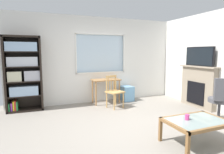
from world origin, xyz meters
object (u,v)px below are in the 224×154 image
at_px(bookshelf, 23,72).
at_px(fireplace, 198,86).
at_px(desk_under_window, 106,84).
at_px(tv, 199,56).
at_px(plastic_drawer_unit, 127,93).
at_px(wooden_chair, 114,91).
at_px(coffee_table, 196,123).
at_px(office_chair, 221,98).
at_px(sippy_cup, 187,117).

relative_size(bookshelf, fireplace, 1.63).
distance_m(bookshelf, desk_under_window, 2.30).
height_order(bookshelf, fireplace, bookshelf).
bearing_deg(tv, plastic_drawer_unit, 137.85).
bearing_deg(wooden_chair, tv, -20.39).
bearing_deg(coffee_table, bookshelf, 131.47).
bearing_deg(fireplace, plastic_drawer_unit, 138.19).
distance_m(plastic_drawer_unit, coffee_table, 3.08).
relative_size(plastic_drawer_unit, office_chair, 0.46).
bearing_deg(coffee_table, desk_under_window, 99.59).
xyz_separation_m(desk_under_window, sippy_cup, (0.37, -2.95, -0.13)).
relative_size(desk_under_window, wooden_chair, 0.93).
distance_m(desk_under_window, office_chair, 3.04).
height_order(plastic_drawer_unit, tv, tv).
bearing_deg(sippy_cup, office_chair, 19.24).
bearing_deg(desk_under_window, sippy_cup, -82.81).
bearing_deg(office_chair, wooden_chair, 131.60).
distance_m(tv, office_chair, 1.50).
height_order(bookshelf, plastic_drawer_unit, bookshelf).
xyz_separation_m(office_chair, coffee_table, (-1.27, -0.56, -0.19)).
bearing_deg(sippy_cup, desk_under_window, 97.19).
relative_size(wooden_chair, plastic_drawer_unit, 1.94).
relative_size(bookshelf, wooden_chair, 2.18).
bearing_deg(sippy_cup, plastic_drawer_unit, 83.15).
height_order(fireplace, coffee_table, fireplace).
distance_m(bookshelf, coffee_table, 4.23).
bearing_deg(wooden_chair, bookshelf, 164.91).
height_order(wooden_chair, tv, tv).
bearing_deg(fireplace, sippy_cup, -139.79).
xyz_separation_m(bookshelf, office_chair, (4.04, -2.57, -0.48)).
height_order(plastic_drawer_unit, coffee_table, plastic_drawer_unit).
distance_m(bookshelf, fireplace, 4.78).
xyz_separation_m(tv, coffee_table, (-1.75, -1.69, -1.06)).
height_order(bookshelf, wooden_chair, bookshelf).
distance_m(desk_under_window, tv, 2.76).
distance_m(bookshelf, tv, 4.76).
distance_m(coffee_table, sippy_cup, 0.19).
distance_m(wooden_chair, plastic_drawer_unit, 0.91).
xyz_separation_m(wooden_chair, coffee_table, (0.45, -2.51, -0.10)).
bearing_deg(sippy_cup, bookshelf, 130.66).
distance_m(plastic_drawer_unit, fireplace, 2.11).
height_order(desk_under_window, plastic_drawer_unit, desk_under_window).
relative_size(fireplace, tv, 1.29).
bearing_deg(sippy_cup, fireplace, 40.21).
distance_m(tv, coffee_table, 2.66).
bearing_deg(bookshelf, coffee_table, -48.53).
height_order(desk_under_window, office_chair, office_chair).
distance_m(fireplace, sippy_cup, 2.50).
distance_m(desk_under_window, coffee_table, 3.07).
bearing_deg(desk_under_window, tv, -30.55).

